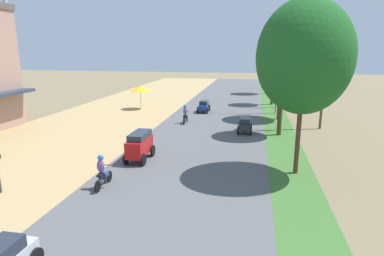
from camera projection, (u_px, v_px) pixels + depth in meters
name	position (u px, v px, depth m)	size (l,w,h in m)	color
vendor_umbrella	(140.00, 89.00, 35.78)	(2.20, 2.20, 2.52)	#99999E
median_tree_nearest	(304.00, 57.00, 16.18)	(4.74, 4.74, 8.94)	#4C351E
median_tree_second	(283.00, 60.00, 24.05)	(3.62, 3.62, 7.76)	#4C351E
median_tree_third	(282.00, 61.00, 29.82)	(4.32, 4.32, 7.59)	#4C351E
median_tree_fourth	(275.00, 50.00, 37.71)	(3.09, 3.09, 8.09)	#4C351E
median_tree_fifth	(271.00, 46.00, 47.01)	(3.43, 3.43, 9.02)	#4C351E
streetlamp_near	(278.00, 68.00, 32.81)	(3.16, 0.20, 8.05)	gray
streetlamp_mid	(269.00, 61.00, 54.70)	(3.16, 0.20, 7.67)	gray
utility_pole_near	(325.00, 67.00, 26.35)	(1.80, 0.20, 9.91)	brown
utility_pole_far	(301.00, 62.00, 36.44)	(1.80, 0.20, 9.86)	brown
car_van_red	(140.00, 145.00, 19.39)	(1.19, 2.41, 1.67)	red
car_sedan_charcoal	(245.00, 124.00, 25.92)	(1.10, 2.26, 1.19)	#282D33
car_sedan_blue	(204.00, 106.00, 34.29)	(1.10, 2.26, 1.19)	navy
motorbike_foreground_rider	(102.00, 172.00, 15.55)	(0.54, 1.80, 1.66)	black
motorbike_ahead_second	(185.00, 114.00, 29.12)	(0.54, 1.80, 1.66)	black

